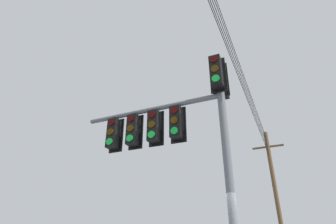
# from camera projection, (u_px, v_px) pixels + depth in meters

# --- Properties ---
(signal_mast_assembly) EXTENTS (2.64, 3.94, 6.07)m
(signal_mast_assembly) POSITION_uv_depth(u_px,v_px,m) (179.00, 126.00, 7.34)
(signal_mast_assembly) COLOR slate
(signal_mast_assembly) RESTS_ON ground
(utility_pole_wooden) EXTENTS (1.24, 2.00, 9.51)m
(utility_pole_wooden) POSITION_uv_depth(u_px,v_px,m) (276.00, 194.00, 19.13)
(utility_pole_wooden) COLOR brown
(utility_pole_wooden) RESTS_ON ground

